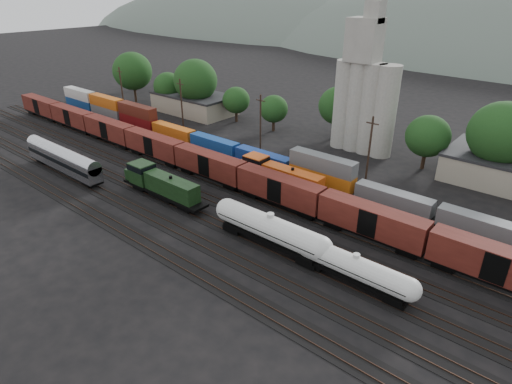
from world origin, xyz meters
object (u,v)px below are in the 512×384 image
Objects in this scene: passenger_coach at (63,159)px; orange_locomotive at (277,175)px; green_locomotive at (159,183)px; grain_silo at (364,97)px; tank_car_a at (270,229)px.

orange_locomotive is (33.73, 20.00, -0.42)m from passenger_coach.
orange_locomotive is at bearing 50.13° from green_locomotive.
passenger_coach is 58.70m from grain_silo.
passenger_coach is at bearing -166.73° from green_locomotive.
green_locomotive is at bearing -129.87° from orange_locomotive.
grain_silo reaches higher than green_locomotive.
green_locomotive is 0.96× the size of tank_car_a.
orange_locomotive is at bearing 124.48° from tank_car_a.
tank_car_a is 44.31m from passenger_coach.
green_locomotive reaches higher than orange_locomotive.
green_locomotive is 0.82× the size of passenger_coach.
tank_car_a reaches higher than green_locomotive.
grain_silo is at bearing 70.73° from green_locomotive.
grain_silo is (35.53, 46.00, 8.21)m from passenger_coach.
orange_locomotive is 27.45m from grain_silo.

